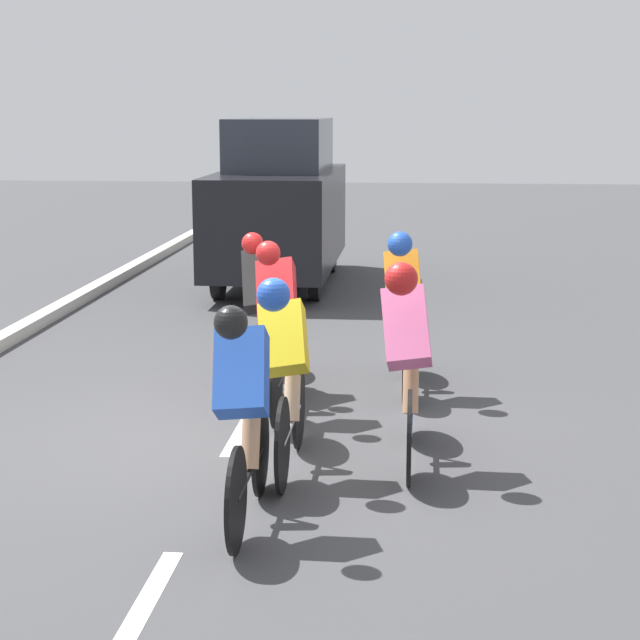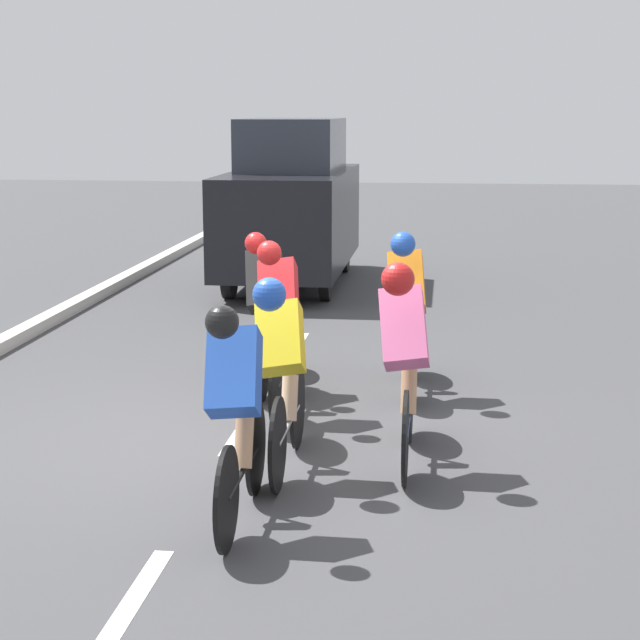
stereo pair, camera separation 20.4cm
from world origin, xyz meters
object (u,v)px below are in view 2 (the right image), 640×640
object	(u,v)px
cyclist_blue	(236,409)
support_car	(291,204)
cyclist_red	(281,323)
cyclist_pink	(405,357)
cyclist_yellow	(282,368)
cyclist_black	(267,307)
cyclist_orange	(407,308)

from	to	relation	value
cyclist_blue	support_car	bearing A→B (deg)	-83.81
cyclist_red	support_car	distance (m)	7.02
support_car	cyclist_red	bearing A→B (deg)	97.51
cyclist_pink	cyclist_yellow	size ratio (longest dim) A/B	1.03
cyclist_black	support_car	size ratio (longest dim) A/B	0.40
cyclist_orange	cyclist_yellow	world-z (taller)	cyclist_orange
cyclist_blue	cyclist_orange	world-z (taller)	cyclist_orange
cyclist_orange	cyclist_yellow	xyz separation A→B (m)	(0.81, 2.35, -0.02)
cyclist_blue	support_car	size ratio (longest dim) A/B	0.38
cyclist_orange	cyclist_red	bearing A→B (deg)	37.71
cyclist_black	cyclist_red	world-z (taller)	cyclist_red
cyclist_black	cyclist_yellow	world-z (taller)	cyclist_black
cyclist_blue	cyclist_orange	size ratio (longest dim) A/B	1.00
cyclist_pink	cyclist_black	bearing A→B (deg)	-56.53
cyclist_yellow	support_car	bearing A→B (deg)	-82.18
cyclist_black	support_car	world-z (taller)	support_car
cyclist_orange	cyclist_black	bearing A→B (deg)	0.13
cyclist_yellow	cyclist_pink	bearing A→B (deg)	-163.54
support_car	cyclist_pink	bearing A→B (deg)	103.94
cyclist_red	support_car	bearing A→B (deg)	-82.49
cyclist_red	cyclist_pink	bearing A→B (deg)	131.58
cyclist_pink	cyclist_orange	xyz separation A→B (m)	(0.06, -2.09, -0.02)
cyclist_pink	cyclist_orange	distance (m)	2.09
cyclist_yellow	cyclist_orange	bearing A→B (deg)	-109.14
cyclist_black	support_car	distance (m)	6.18
cyclist_blue	cyclist_black	bearing A→B (deg)	-83.74
cyclist_blue	cyclist_yellow	xyz separation A→B (m)	(-0.13, -1.04, 0.02)
cyclist_blue	cyclist_orange	xyz separation A→B (m)	(-0.95, -3.39, 0.04)
support_car	cyclist_orange	bearing A→B (deg)	107.89
cyclist_red	cyclist_blue	bearing A→B (deg)	92.60
cyclist_black	cyclist_pink	xyz separation A→B (m)	(-1.38, 2.08, 0.05)
cyclist_yellow	support_car	xyz separation A→B (m)	(1.16, -8.47, 0.42)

